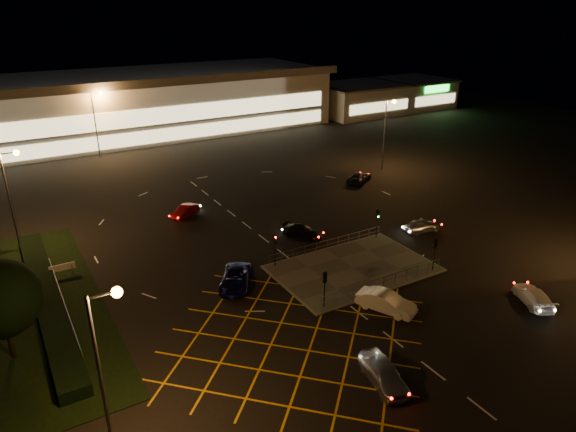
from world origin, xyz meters
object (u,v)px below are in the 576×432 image
car_near_silver (384,373)px  car_right_silver (422,226)px  car_queue_white (386,302)px  car_far_dkgrey (303,231)px  signal_nw (275,244)px  signal_se (435,248)px  car_east_grey (359,178)px  car_left_blue (236,279)px  car_circ_red (185,211)px  signal_sw (325,282)px  signal_ne (377,218)px  car_approach_white (533,296)px

car_near_silver → car_right_silver: (19.06, 16.11, -0.08)m
car_queue_white → car_far_dkgrey: 15.14m
signal_nw → car_near_silver: bearing=-95.5°
signal_se → car_queue_white: bearing=19.3°
car_east_grey → car_queue_white: bearing=113.8°
car_left_blue → car_circ_red: (1.72, 17.14, -0.10)m
car_far_dkgrey → signal_se: bearing=-94.1°
car_right_silver → signal_sw: bearing=118.6°
car_queue_white → car_left_blue: (-8.65, 9.50, -0.05)m
signal_ne → car_right_silver: 5.75m
car_circ_red → signal_se: bearing=-1.0°
signal_sw → signal_nw: 7.99m
signal_se → car_east_grey: (9.62, 23.18, -1.70)m
car_queue_white → car_east_grey: car_queue_white is taller
signal_se → car_approach_white: signal_se is taller
signal_nw → car_left_blue: 5.05m
car_far_dkgrey → car_right_silver: 12.87m
car_approach_white → signal_ne: bearing=-52.8°
signal_ne → car_circ_red: 21.84m
signal_nw → car_approach_white: 22.11m
signal_sw → car_east_grey: (21.62, 23.18, -1.70)m
signal_se → car_left_blue: size_ratio=0.60×
car_right_silver → car_east_grey: size_ratio=0.85×
car_near_silver → signal_ne: bearing=63.9°
car_far_dkgrey → car_circ_red: bearing=95.2°
car_left_blue → car_far_dkgrey: 11.71m
signal_ne → car_queue_white: bearing=-126.5°
car_far_dkgrey → car_approach_white: 22.41m
car_circ_red → car_queue_white: bearing=-18.4°
signal_se → car_far_dkgrey: 13.90m
car_circ_red → car_approach_white: size_ratio=0.86×
car_circ_red → car_far_dkgrey: bearing=3.5°
car_near_silver → signal_sw: bearing=92.1°
signal_se → car_far_dkgrey: size_ratio=0.73×
car_east_grey → signal_nw: bearing=93.0°
signal_sw → car_approach_white: bearing=151.8°
signal_sw → signal_se: (12.00, 0.00, 0.00)m
car_approach_white → car_near_silver: bearing=30.2°
signal_se → car_left_blue: 17.99m
car_right_silver → car_approach_white: 15.18m
signal_sw → car_right_silver: signal_sw is taller
car_left_blue → car_approach_white: size_ratio=1.17×
car_right_silver → car_near_silver: bearing=137.2°
signal_nw → car_far_dkgrey: size_ratio=0.73×
car_far_dkgrey → car_east_grey: car_east_grey is taller
signal_se → car_circ_red: signal_se is taller
car_right_silver → car_east_grey: (4.22, 16.27, -0.03)m
car_right_silver → car_approach_white: car_right_silver is taller
signal_nw → car_near_silver: 17.34m
signal_sw → signal_ne: size_ratio=1.00×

